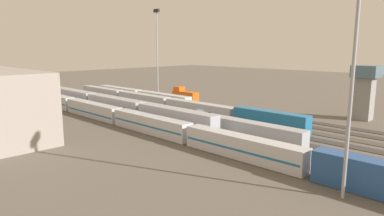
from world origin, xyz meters
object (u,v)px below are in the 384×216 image
at_px(light_mast_0, 157,43).
at_px(light_mast_1, 356,41).
at_px(train_on_track_0, 185,96).
at_px(train_on_track_3, 164,103).
at_px(control_tower, 365,88).
at_px(train_on_track_6, 115,107).
at_px(train_on_track_7, 144,123).
at_px(train_on_track_2, 140,96).
at_px(train_on_track_5, 140,108).

height_order(light_mast_0, light_mast_1, light_mast_0).
distance_m(train_on_track_0, train_on_track_3, 16.42).
bearing_deg(light_mast_1, control_tower, -74.04).
distance_m(light_mast_1, control_tower, 53.91).
height_order(train_on_track_0, train_on_track_3, train_on_track_0).
bearing_deg(train_on_track_3, light_mast_0, -36.33).
relative_size(train_on_track_6, train_on_track_0, 7.14).
distance_m(train_on_track_0, control_tower, 54.80).
relative_size(train_on_track_7, train_on_track_0, 11.48).
bearing_deg(control_tower, train_on_track_3, 30.48).
relative_size(train_on_track_3, control_tower, 6.51).
xyz_separation_m(train_on_track_0, train_on_track_2, (11.69, 10.00, -0.14)).
distance_m(train_on_track_0, train_on_track_2, 15.38).
height_order(train_on_track_6, train_on_track_2, train_on_track_6).
relative_size(light_mast_0, light_mast_1, 1.06).
relative_size(train_on_track_5, light_mast_0, 2.97).
bearing_deg(train_on_track_3, train_on_track_0, -65.96).
height_order(train_on_track_7, light_mast_0, light_mast_0).
relative_size(train_on_track_6, train_on_track_3, 0.79).
bearing_deg(train_on_track_0, train_on_track_7, 123.69).
distance_m(light_mast_0, light_mast_1, 94.62).
relative_size(train_on_track_6, light_mast_0, 2.21).
bearing_deg(light_mast_0, light_mast_1, 154.13).
distance_m(train_on_track_0, light_mast_0, 25.22).
distance_m(train_on_track_2, train_on_track_5, 24.92).
distance_m(train_on_track_5, light_mast_0, 41.98).
xyz_separation_m(train_on_track_5, light_mast_0, (25.75, -27.82, 18.03)).
relative_size(train_on_track_3, light_mast_1, 2.99).
distance_m(train_on_track_7, train_on_track_3, 26.02).
bearing_deg(light_mast_1, train_on_track_2, -19.74).
xyz_separation_m(light_mast_1, control_tower, (14.52, -50.76, -10.92)).
height_order(train_on_track_6, light_mast_0, light_mast_0).
relative_size(train_on_track_5, control_tower, 6.87).
bearing_deg(light_mast_0, train_on_track_5, 132.79).
bearing_deg(train_on_track_5, train_on_track_6, 49.36).
bearing_deg(light_mast_1, train_on_track_7, -4.46).
distance_m(train_on_track_2, light_mast_1, 85.93).
xyz_separation_m(train_on_track_7, light_mast_1, (-44.26, 3.46, 16.97)).
bearing_deg(control_tower, light_mast_1, 105.96).
bearing_deg(light_mast_0, train_on_track_6, 123.18).
bearing_deg(train_on_track_3, train_on_track_2, -15.22).
height_order(train_on_track_7, train_on_track_2, train_on_track_7).
height_order(train_on_track_0, train_on_track_2, train_on_track_0).
xyz_separation_m(train_on_track_7, train_on_track_3, (16.64, -20.00, 0.01)).
height_order(train_on_track_0, control_tower, control_tower).
height_order(train_on_track_3, control_tower, control_tower).
height_order(train_on_track_5, light_mast_1, light_mast_1).
bearing_deg(control_tower, light_mast_0, 7.65).
relative_size(train_on_track_0, train_on_track_3, 0.11).
height_order(train_on_track_6, train_on_track_3, train_on_track_6).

